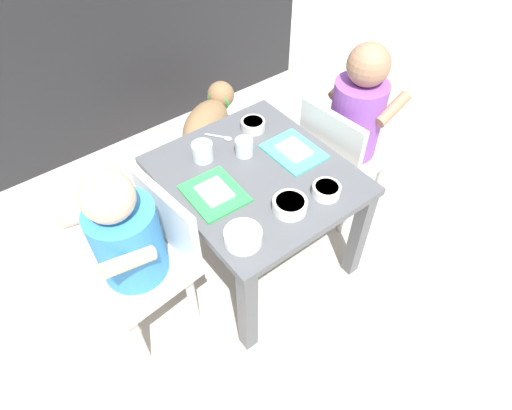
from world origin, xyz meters
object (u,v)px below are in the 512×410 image
seated_child_right (354,119)px  veggie_bowl_far (326,190)px  dining_table (256,189)px  spoon_by_left_tray (221,137)px  food_tray_left (213,192)px  food_tray_right (293,150)px  seated_child_left (131,240)px  dog (209,121)px  water_cup_left (244,148)px  cereal_bowl_left_side (253,125)px  veggie_bowl_near (243,236)px  water_cup_right (203,153)px  cereal_bowl_right_side (290,205)px

seated_child_right → veggie_bowl_far: seated_child_right is taller
dining_table → veggie_bowl_far: 0.24m
dining_table → spoon_by_left_tray: bearing=87.3°
food_tray_left → food_tray_right: 0.31m
seated_child_left → spoon_by_left_tray: size_ratio=7.72×
food_tray_left → dog: bearing=59.5°
dog → spoon_by_left_tray: (-0.18, -0.38, 0.24)m
food_tray_left → water_cup_left: bearing=26.1°
seated_child_right → cereal_bowl_left_side: 0.35m
food_tray_right → water_cup_left: size_ratio=3.26×
food_tray_left → veggie_bowl_near: size_ratio=1.78×
dining_table → seated_child_left: (-0.43, 0.00, 0.07)m
veggie_bowl_near → spoon_by_left_tray: veggie_bowl_near is taller
dining_table → food_tray_right: 0.17m
seated_child_right → food_tray_left: bearing=178.9°
dining_table → water_cup_right: size_ratio=8.78×
seated_child_left → water_cup_right: bearing=24.5°
seated_child_left → spoon_by_left_tray: seated_child_left is taller
food_tray_right → cereal_bowl_left_side: bearing=100.0°
food_tray_left → water_cup_right: size_ratio=2.74×
water_cup_right → veggie_bowl_far: bearing=-60.6°
water_cup_right → cereal_bowl_left_side: (0.22, 0.02, -0.01)m
food_tray_right → water_cup_left: 0.16m
dog → seated_child_left: bearing=-136.4°
dog → veggie_bowl_far: (-0.08, -0.79, 0.26)m
food_tray_left → cereal_bowl_right_side: 0.23m
seated_child_left → water_cup_right: 0.37m
seated_child_left → veggie_bowl_near: 0.31m
water_cup_left → water_cup_right: bearing=152.4°
food_tray_left → spoon_by_left_tray: (0.16, 0.20, -0.00)m
water_cup_left → veggie_bowl_far: bearing=-74.4°
food_tray_right → dog: bearing=86.5°
dining_table → dog: 0.64m
dog → food_tray_right: (-0.04, -0.58, 0.24)m
veggie_bowl_far → food_tray_right: bearing=76.4°
seated_child_left → food_tray_right: bearing=0.2°
dog → cereal_bowl_right_side: 0.84m
dining_table → seated_child_right: size_ratio=0.83×
veggie_bowl_near → spoon_by_left_tray: size_ratio=1.19×
food_tray_right → cereal_bowl_left_side: 0.18m
water_cup_right → food_tray_right: bearing=-30.9°
seated_child_right → spoon_by_left_tray: (-0.42, 0.21, -0.01)m
food_tray_left → water_cup_right: bearing=67.8°
dining_table → seated_child_left: size_ratio=0.88×
seated_child_left → food_tray_left: (0.27, 0.00, 0.01)m
dining_table → dog: (0.19, 0.59, -0.16)m
dining_table → veggie_bowl_far: veggie_bowl_far is taller
seated_child_right → spoon_by_left_tray: bearing=153.1°
dog → veggie_bowl_far: veggie_bowl_far is taller
seated_child_right → dog: 0.69m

